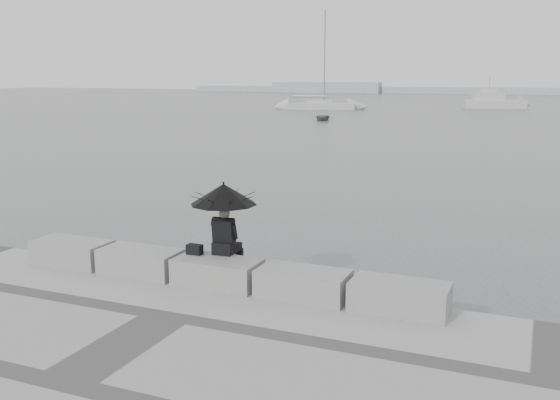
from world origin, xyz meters
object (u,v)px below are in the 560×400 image
at_px(seated_person, 224,201).
at_px(sailboat_left, 320,106).
at_px(dinghy, 323,117).
at_px(motor_cruiser, 494,102).

height_order(seated_person, sailboat_left, sailboat_left).
bearing_deg(dinghy, sailboat_left, 92.92).
relative_size(seated_person, dinghy, 0.42).
xyz_separation_m(sailboat_left, dinghy, (7.23, -19.63, -0.23)).
distance_m(motor_cruiser, dinghy, 34.51).
bearing_deg(dinghy, seated_person, -90.21).
height_order(sailboat_left, dinghy, sailboat_left).
bearing_deg(sailboat_left, motor_cruiser, 10.00).
bearing_deg(motor_cruiser, sailboat_left, -166.38).
distance_m(seated_person, motor_cruiser, 81.01).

